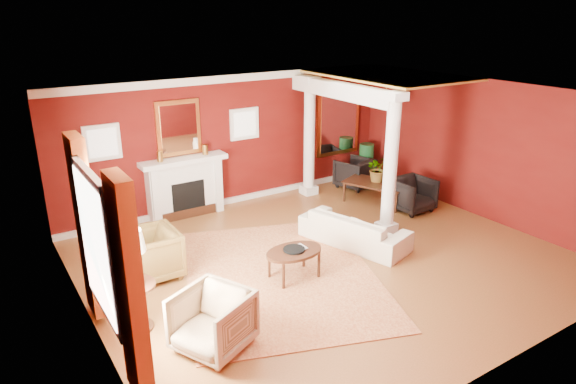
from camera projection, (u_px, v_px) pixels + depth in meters
ground at (327, 259)px, 9.18m from camera, size 8.00×8.00×0.00m
room_shell at (330, 150)px, 8.50m from camera, size 8.04×7.04×2.92m
fireplace at (185, 187)px, 10.92m from camera, size 1.85×0.42×1.29m
overmantel_mirror at (179, 128)px, 10.60m from camera, size 0.95×0.07×1.15m
flank_window_left at (102, 143)px, 9.85m from camera, size 0.70×0.07×0.70m
flank_window_right at (245, 124)px, 11.44m from camera, size 0.70×0.07×0.70m
left_window at (104, 254)px, 6.24m from camera, size 0.21×2.55×2.60m
column_front at (391, 164)px, 9.81m from camera, size 0.36×0.36×2.80m
column_back at (309, 136)px, 11.94m from camera, size 0.36×0.36×2.80m
header_beam at (341, 90)px, 10.67m from camera, size 0.30×3.20×0.32m
amber_ceiling at (387, 75)px, 11.05m from camera, size 2.30×3.40×0.04m
dining_mirror at (338, 121)px, 12.87m from camera, size 1.30×0.07×1.70m
chandelier at (386, 103)px, 11.33m from camera, size 0.60×0.62×0.75m
crown_trim at (233, 78)px, 10.96m from camera, size 8.00×0.08×0.16m
base_trim at (237, 199)px, 11.90m from camera, size 8.00×0.08×0.12m
rug at (281, 275)px, 8.62m from camera, size 4.29×4.91×0.02m
sofa at (355, 224)px, 9.64m from camera, size 1.19×2.17×0.81m
armchair_leopard at (150, 252)px, 8.42m from camera, size 0.84×0.90×0.91m
armchair_stripe at (212, 319)px, 6.64m from camera, size 1.11×1.14×0.90m
coffee_table at (294, 253)px, 8.40m from camera, size 0.99×0.99×0.50m
coffee_book at (296, 243)px, 8.40m from camera, size 0.17×0.02×0.23m
side_table at (131, 264)px, 6.87m from camera, size 0.60×0.60×1.50m
dining_table at (376, 186)px, 11.72m from camera, size 1.01×1.48×0.78m
dining_chair_near at (413, 193)px, 11.25m from camera, size 0.81×0.76×0.82m
dining_chair_far at (355, 172)px, 12.73m from camera, size 0.95×0.92×0.81m
green_urn at (366, 166)px, 13.21m from camera, size 0.42×0.42×1.00m
potted_plant at (379, 159)px, 11.58m from camera, size 0.68×0.72×0.47m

